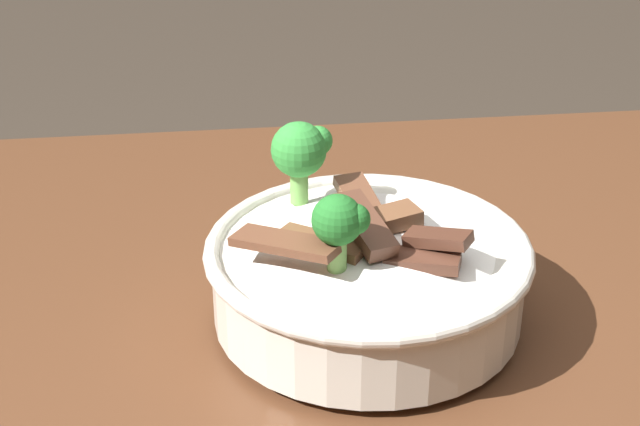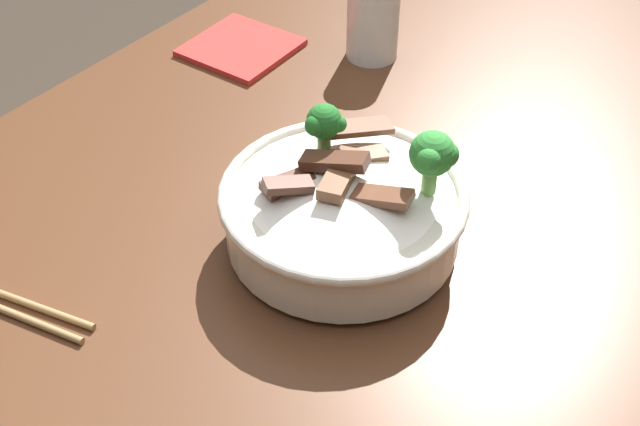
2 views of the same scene
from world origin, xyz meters
name	(u,v)px [view 1 (image 1 of 2)]	position (x,y,z in m)	size (l,w,h in m)	color
rice_bowl	(360,270)	(-0.01, 0.03, 0.85)	(0.24, 0.24, 0.14)	silver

